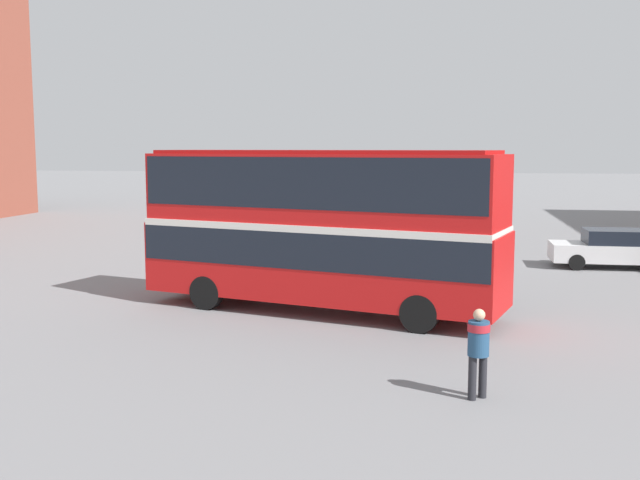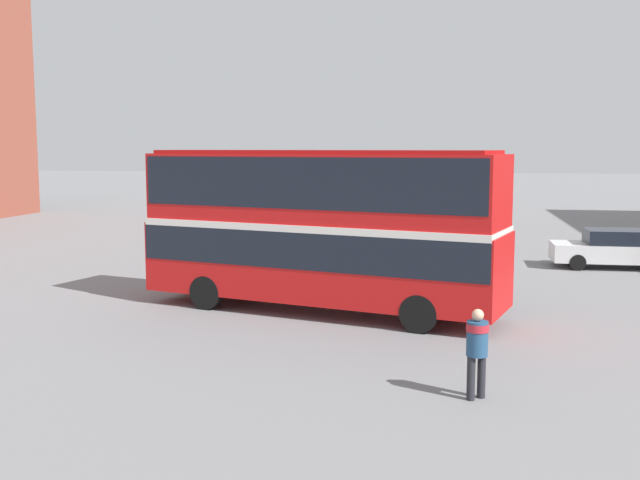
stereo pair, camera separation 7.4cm
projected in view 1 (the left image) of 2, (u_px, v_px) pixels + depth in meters
ground_plane at (334, 310)px, 21.39m from camera, size 240.00×240.00×0.00m
double_decker_bus at (320, 220)px, 20.87m from camera, size 10.57×5.19×4.55m
pedestrian_foreground at (478, 344)px, 13.72m from camera, size 0.59×0.59×1.69m
parked_car_kerb_near at (612, 248)px, 28.86m from camera, size 4.47×1.94×1.49m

